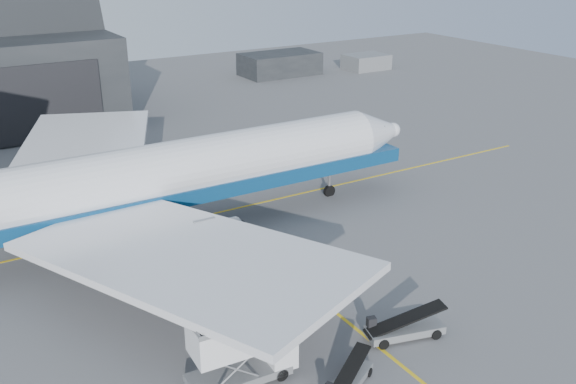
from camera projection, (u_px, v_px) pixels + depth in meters
ground at (338, 315)px, 43.71m from camera, size 200.00×200.00×0.00m
taxi_lines at (251, 244)px, 53.75m from camera, size 80.00×42.12×0.02m
distant_bldg_a at (280, 75)px, 119.15m from camera, size 14.00×8.00×4.00m
distant_bldg_b at (366, 69)px, 124.18m from camera, size 8.00×6.00×2.80m
airliner at (148, 180)px, 52.93m from camera, size 53.83×52.19×18.89m
catering_truck at (237, 350)px, 36.31m from camera, size 6.41×2.73×4.32m
pushback_tug at (238, 274)px, 47.52m from camera, size 4.08×2.53×1.83m
belt_loader_a at (348, 380)px, 36.49m from camera, size 4.19×3.18×1.64m
belt_loader_b at (404, 328)px, 41.08m from camera, size 5.48×2.92×2.05m
traffic_cone at (311, 323)px, 42.36m from camera, size 0.33×0.33×0.48m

